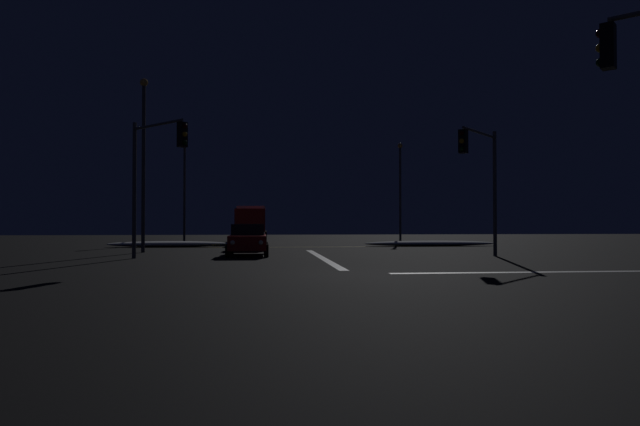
{
  "coord_description": "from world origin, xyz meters",
  "views": [
    {
      "loc": [
        -2.78,
        -17.12,
        1.61
      ],
      "look_at": [
        0.3,
        11.83,
        2.16
      ],
      "focal_mm": 30.6,
      "sensor_mm": 36.0,
      "label": 1
    }
  ],
  "objects": [
    {
      "name": "snow_bank_left_curb",
      "position": [
        -9.03,
        20.74,
        0.2
      ],
      "size": [
        8.29,
        1.5,
        0.4
      ],
      "color": "white",
      "rests_on": "ground"
    },
    {
      "name": "sedan_blue",
      "position": [
        -3.86,
        22.45,
        0.8
      ],
      "size": [
        2.02,
        4.33,
        1.57
      ],
      "color": "navy",
      "rests_on": "ground"
    },
    {
      "name": "traffic_signal_nw",
      "position": [
        -7.56,
        7.56,
        4.28
      ],
      "size": [
        2.83,
        2.83,
        6.26
      ],
      "color": "#4C4C51",
      "rests_on": "ground"
    },
    {
      "name": "streetlamp_left_near",
      "position": [
        -9.33,
        13.83,
        5.53
      ],
      "size": [
        0.44,
        0.44,
        9.65
      ],
      "color": "#424247",
      "rests_on": "ground"
    },
    {
      "name": "snow_bank_right_curb",
      "position": [
        9.03,
        20.33,
        0.19
      ],
      "size": [
        9.45,
        1.5,
        0.38
      ],
      "color": "white",
      "rests_on": "ground"
    },
    {
      "name": "box_truck",
      "position": [
        -3.75,
        30.36,
        1.71
      ],
      "size": [
        2.68,
        8.28,
        3.08
      ],
      "color": "red",
      "rests_on": "ground"
    },
    {
      "name": "ground",
      "position": [
        0.0,
        0.0,
        -0.05
      ],
      "size": [
        120.0,
        120.0,
        0.1
      ],
      "primitive_type": "cube",
      "color": "black"
    },
    {
      "name": "sedan_red",
      "position": [
        -3.49,
        10.43,
        0.8
      ],
      "size": [
        2.02,
        4.33,
        1.57
      ],
      "color": "maroon",
      "rests_on": "ground"
    },
    {
      "name": "centre_line_ns",
      "position": [
        0.0,
        19.83,
        0.0
      ],
      "size": [
        22.0,
        0.15,
        0.01
      ],
      "color": "yellow",
      "rests_on": "ground"
    },
    {
      "name": "stop_line_north",
      "position": [
        0.0,
        8.23,
        0.0
      ],
      "size": [
        0.35,
        14.09,
        0.01
      ],
      "color": "white",
      "rests_on": "ground"
    },
    {
      "name": "streetlamp_right_far",
      "position": [
        9.33,
        29.83,
        5.03
      ],
      "size": [
        0.44,
        0.44,
        8.69
      ],
      "color": "#424247",
      "rests_on": "ground"
    },
    {
      "name": "traffic_signal_ne",
      "position": [
        7.51,
        7.51,
        4.22
      ],
      "size": [
        2.9,
        2.9,
        6.15
      ],
      "color": "#4C4C51",
      "rests_on": "ground"
    },
    {
      "name": "streetlamp_left_far",
      "position": [
        -9.33,
        29.83,
        5.07
      ],
      "size": [
        0.44,
        0.44,
        8.76
      ],
      "color": "#424247",
      "rests_on": "ground"
    },
    {
      "name": "crosswalk_bar_east",
      "position": [
        8.33,
        0.0,
        0.0
      ],
      "size": [
        14.09,
        0.4,
        0.01
      ],
      "color": "white",
      "rests_on": "ground"
    },
    {
      "name": "sedan_black",
      "position": [
        -3.51,
        16.29,
        0.8
      ],
      "size": [
        2.02,
        4.33,
        1.57
      ],
      "color": "black",
      "rests_on": "ground"
    }
  ]
}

